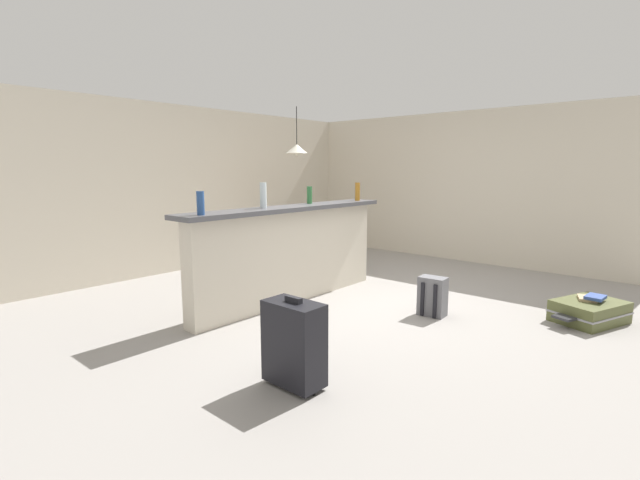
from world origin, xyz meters
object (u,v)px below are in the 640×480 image
at_px(book_stack, 591,298).
at_px(suitcase_flat_olive, 589,311).
at_px(bottle_green, 309,195).
at_px(bottle_blue, 200,203).
at_px(dining_chair_near_partition, 329,238).
at_px(bottle_clear, 263,195).
at_px(pendant_lamp, 297,149).
at_px(bottle_amber, 357,192).
at_px(suitcase_upright_black, 294,343).
at_px(backpack_grey, 433,297).
at_px(dining_table, 304,227).

bearing_deg(book_stack, suitcase_flat_olive, 173.42).
bearing_deg(bottle_green, bottle_blue, -174.28).
bearing_deg(dining_chair_near_partition, bottle_clear, -161.79).
relative_size(bottle_green, pendant_lamp, 0.28).
distance_m(bottle_amber, book_stack, 2.98).
xyz_separation_m(bottle_clear, suitcase_upright_black, (-1.13, -1.55, -0.94)).
height_order(suitcase_flat_olive, backpack_grey, backpack_grey).
bearing_deg(suitcase_upright_black, pendant_lamp, 43.41).
xyz_separation_m(bottle_green, book_stack, (1.07, -2.93, -0.99)).
bearing_deg(bottle_green, book_stack, -69.88).
bearing_deg(bottle_clear, dining_table, 31.45).
bearing_deg(bottle_blue, backpack_grey, -37.29).
relative_size(bottle_blue, suitcase_upright_black, 0.33).
height_order(bottle_green, bottle_amber, bottle_amber).
height_order(suitcase_upright_black, book_stack, suitcase_upright_black).
distance_m(dining_chair_near_partition, book_stack, 3.50).
distance_m(bottle_green, backpack_grey, 1.92).
distance_m(bottle_amber, suitcase_upright_black, 3.26).
xyz_separation_m(bottle_blue, suitcase_upright_black, (-0.25, -1.44, -0.91)).
distance_m(bottle_clear, dining_table, 2.31).
bearing_deg(book_stack, suitcase_upright_black, 156.33).
height_order(pendant_lamp, book_stack, pendant_lamp).
bearing_deg(bottle_clear, pendant_lamp, 34.31).
height_order(bottle_clear, pendant_lamp, pendant_lamp).
height_order(bottle_green, book_stack, bottle_green).
distance_m(pendant_lamp, book_stack, 4.44).
bearing_deg(suitcase_upright_black, dining_table, 41.89).
height_order(bottle_clear, backpack_grey, bottle_clear).
bearing_deg(dining_chair_near_partition, bottle_blue, -165.12).
relative_size(bottle_blue, backpack_grey, 0.53).
bearing_deg(bottle_clear, suitcase_flat_olive, -57.15).
distance_m(bottle_clear, bottle_amber, 1.63).
height_order(bottle_amber, dining_chair_near_partition, bottle_amber).
distance_m(bottle_green, suitcase_upright_black, 2.68).
relative_size(suitcase_flat_olive, backpack_grey, 2.12).
height_order(bottle_green, dining_chair_near_partition, bottle_green).
xyz_separation_m(bottle_green, suitcase_upright_black, (-1.94, -1.61, -0.91)).
distance_m(bottle_clear, bottle_green, 0.81).
bearing_deg(suitcase_upright_black, bottle_green, 39.67).
relative_size(bottle_green, suitcase_flat_olive, 0.24).
height_order(pendant_lamp, suitcase_flat_olive, pendant_lamp).
height_order(bottle_blue, dining_chair_near_partition, bottle_blue).
relative_size(bottle_clear, book_stack, 1.03).
distance_m(pendant_lamp, backpack_grey, 3.37).
height_order(pendant_lamp, backpack_grey, pendant_lamp).
height_order(bottle_blue, bottle_green, bottle_blue).
relative_size(bottle_clear, backpack_grey, 0.67).
relative_size(dining_chair_near_partition, backpack_grey, 2.21).
bearing_deg(bottle_clear, bottle_amber, -2.79).
xyz_separation_m(dining_chair_near_partition, suitcase_flat_olive, (-0.01, -3.48, -0.41)).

